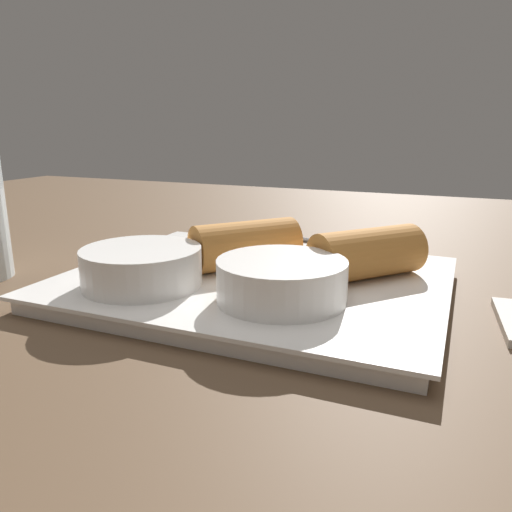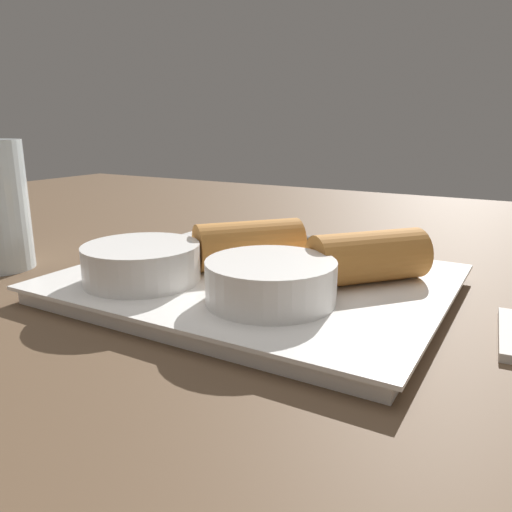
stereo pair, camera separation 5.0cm
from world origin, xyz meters
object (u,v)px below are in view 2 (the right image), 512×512
at_px(serving_plate, 256,283).
at_px(spoon, 394,251).
at_px(dipping_bowl_far, 142,261).
at_px(dipping_bowl_near, 271,279).

xyz_separation_m(serving_plate, spoon, (-0.07, -0.17, -0.00)).
bearing_deg(dipping_bowl_far, spoon, -121.48).
bearing_deg(spoon, dipping_bowl_near, 82.41).
relative_size(serving_plate, dipping_bowl_near, 3.29).
distance_m(dipping_bowl_far, spoon, 0.28).
distance_m(dipping_bowl_near, spoon, 0.23).
xyz_separation_m(dipping_bowl_near, dipping_bowl_far, (0.11, 0.01, 0.00)).
bearing_deg(dipping_bowl_far, serving_plate, -140.24).
bearing_deg(spoon, dipping_bowl_far, 58.52).
bearing_deg(dipping_bowl_near, spoon, -97.59).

